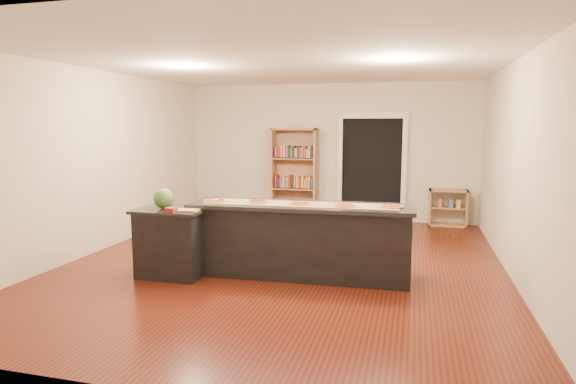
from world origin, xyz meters
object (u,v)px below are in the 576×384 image
(kitchen_island, at_px, (300,240))
(low_shelf, at_px, (448,208))
(bookshelf, at_px, (294,174))
(watermelon, at_px, (164,198))
(side_counter, at_px, (172,242))
(waste_bin, at_px, (304,211))

(kitchen_island, xyz_separation_m, low_shelf, (2.06, 3.78, -0.12))
(bookshelf, distance_m, watermelon, 4.25)
(kitchen_island, height_order, low_shelf, kitchen_island)
(watermelon, bearing_deg, side_counter, 2.25)
(waste_bin, xyz_separation_m, watermelon, (-0.90, -4.15, 0.84))
(kitchen_island, relative_size, waste_bin, 8.14)
(bookshelf, relative_size, waste_bin, 5.37)
(low_shelf, xyz_separation_m, waste_bin, (-2.87, -0.06, -0.18))
(side_counter, bearing_deg, watermelon, -178.56)
(bookshelf, xyz_separation_m, waste_bin, (0.22, -0.04, -0.77))
(watermelon, bearing_deg, kitchen_island, 14.22)
(bookshelf, relative_size, low_shelf, 2.63)
(side_counter, distance_m, bookshelf, 4.26)
(side_counter, distance_m, waste_bin, 4.24)
(kitchen_island, distance_m, low_shelf, 4.31)
(low_shelf, bearing_deg, waste_bin, -178.84)
(kitchen_island, relative_size, low_shelf, 3.98)
(side_counter, xyz_separation_m, low_shelf, (3.67, 4.21, -0.09))
(kitchen_island, height_order, watermelon, watermelon)
(bookshelf, bearing_deg, kitchen_island, -74.77)
(low_shelf, relative_size, waste_bin, 2.04)
(bookshelf, height_order, low_shelf, bookshelf)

